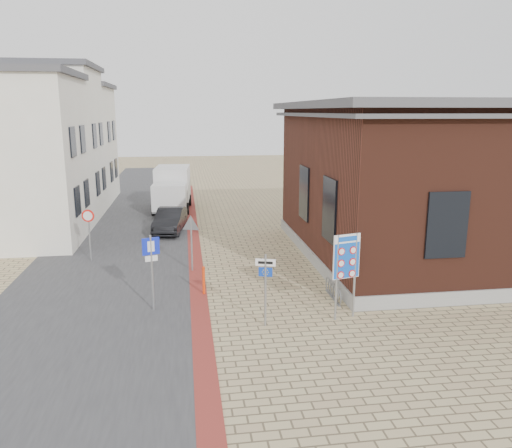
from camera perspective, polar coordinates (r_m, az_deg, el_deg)
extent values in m
plane|color=tan|center=(15.29, 1.48, -11.96)|extent=(120.00, 120.00, 0.00)
cube|color=#38383A|center=(29.55, -14.11, -0.10)|extent=(7.00, 60.00, 0.02)
cube|color=maroon|center=(24.53, -7.09, -2.40)|extent=(0.60, 40.00, 0.02)
cube|color=gray|center=(24.39, 19.89, -2.60)|extent=(12.15, 12.15, 0.50)
cube|color=#4A2217|center=(23.78, 20.48, 4.97)|extent=(12.00, 12.00, 6.00)
cube|color=#4B4C50|center=(23.61, 21.09, 12.56)|extent=(13.00, 13.00, 0.30)
cube|color=#4B4C50|center=(23.60, 21.01, 11.59)|extent=(12.70, 12.70, 0.15)
cube|color=black|center=(18.82, 8.44, 1.62)|extent=(0.12, 1.60, 2.40)
cube|color=black|center=(22.62, 5.57, 3.57)|extent=(0.12, 1.60, 2.40)
cube|color=black|center=(17.26, 20.99, -0.11)|extent=(1.40, 0.12, 2.20)
cube|color=silver|center=(27.20, -26.87, 6.35)|extent=(7.00, 6.00, 8.00)
cube|color=black|center=(25.36, -19.75, 2.49)|extent=(0.10, 1.10, 1.40)
cube|color=black|center=(27.69, -18.80, 3.37)|extent=(0.10, 1.10, 1.40)
cube|color=black|center=(25.05, -20.24, 8.80)|extent=(0.10, 1.10, 1.40)
cube|color=black|center=(27.40, -19.22, 9.15)|extent=(0.10, 1.10, 1.40)
cube|color=silver|center=(32.90, -23.68, 8.24)|extent=(7.00, 6.00, 8.80)
cube|color=#4B4C50|center=(32.94, -24.41, 16.13)|extent=(7.40, 6.40, 0.30)
cube|color=black|center=(31.19, -17.64, 4.44)|extent=(0.10, 1.10, 1.40)
cube|color=black|center=(33.54, -16.99, 5.03)|extent=(0.10, 1.10, 1.40)
cube|color=black|center=(30.94, -17.99, 9.58)|extent=(0.10, 1.10, 1.40)
cube|color=black|center=(33.31, -17.31, 9.80)|extent=(0.10, 1.10, 1.40)
cube|color=silver|center=(38.74, -21.32, 8.37)|extent=(7.00, 6.00, 8.00)
cube|color=#4B4C50|center=(38.70, -21.83, 14.49)|extent=(7.40, 6.40, 0.30)
cube|color=black|center=(37.08, -16.18, 5.77)|extent=(0.10, 1.10, 1.40)
cube|color=black|center=(39.44, -15.72, 6.19)|extent=(0.10, 1.10, 1.40)
cube|color=black|center=(36.87, -16.45, 10.09)|extent=(0.10, 1.10, 1.40)
cube|color=black|center=(39.25, -15.97, 10.25)|extent=(0.10, 1.10, 1.40)
torus|color=slate|center=(17.21, 9.39, -8.22)|extent=(0.04, 0.60, 0.60)
torus|color=slate|center=(17.48, 9.09, -7.88)|extent=(0.04, 0.60, 0.60)
torus|color=slate|center=(17.75, 8.81, -7.54)|extent=(0.04, 0.60, 0.60)
torus|color=slate|center=(18.02, 8.53, -7.22)|extent=(0.04, 0.60, 0.60)
torus|color=slate|center=(18.29, 8.26, -6.90)|extent=(0.04, 0.60, 0.60)
cube|color=slate|center=(17.84, 8.78, -8.33)|extent=(0.08, 1.60, 0.04)
imported|color=black|center=(27.36, -9.78, 0.44)|extent=(1.90, 4.04, 1.28)
cube|color=slate|center=(33.29, -9.53, 2.29)|extent=(2.38, 5.40, 0.24)
cube|color=silver|center=(31.33, -9.87, 3.08)|extent=(2.15, 1.79, 1.56)
cube|color=black|center=(30.57, -10.01, 3.39)|extent=(1.86, 0.20, 0.78)
cube|color=silver|center=(33.95, -9.49, 4.66)|extent=(2.37, 3.65, 2.15)
cylinder|color=black|center=(31.88, -11.60, 1.65)|extent=(0.29, 0.80, 0.78)
cylinder|color=black|center=(31.69, -7.92, 1.73)|extent=(0.29, 0.80, 0.78)
cylinder|color=black|center=(34.93, -11.00, 2.64)|extent=(0.29, 0.80, 0.78)
cylinder|color=black|center=(34.76, -7.63, 2.71)|extent=(0.29, 0.80, 0.78)
cylinder|color=gray|center=(15.65, 9.19, -6.14)|extent=(0.07, 0.07, 2.74)
cylinder|color=gray|center=(15.99, 11.21, -5.80)|extent=(0.07, 0.07, 2.74)
cube|color=white|center=(15.62, 10.30, -3.67)|extent=(0.92, 0.28, 1.41)
cube|color=blue|center=(15.62, 10.30, -3.67)|extent=(0.88, 0.28, 1.37)
cube|color=white|center=(15.47, 10.39, -1.66)|extent=(0.88, 0.28, 0.26)
cylinder|color=gray|center=(15.12, 1.08, -7.62)|extent=(0.07, 0.07, 2.25)
cube|color=white|center=(14.84, 1.10, -4.42)|extent=(0.59, 0.22, 0.22)
cube|color=#0F38B7|center=(14.93, 1.09, -5.50)|extent=(0.41, 0.16, 0.27)
cylinder|color=gray|center=(16.54, -11.79, -5.56)|extent=(0.07, 0.07, 2.54)
cube|color=#1023CA|center=(16.28, -11.94, -2.50)|extent=(0.54, 0.21, 0.56)
cube|color=white|center=(16.39, -11.87, -3.87)|extent=(0.40, 0.16, 0.18)
cylinder|color=gray|center=(20.38, -7.37, -2.36)|extent=(0.07, 0.07, 2.23)
cylinder|color=gray|center=(22.69, -18.48, -1.28)|extent=(0.07, 0.07, 2.29)
cylinder|color=red|center=(22.50, -18.64, 0.91)|extent=(0.54, 0.10, 0.54)
cylinder|color=#EE3A0C|center=(17.93, -5.99, -6.44)|extent=(0.11, 0.11, 1.03)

